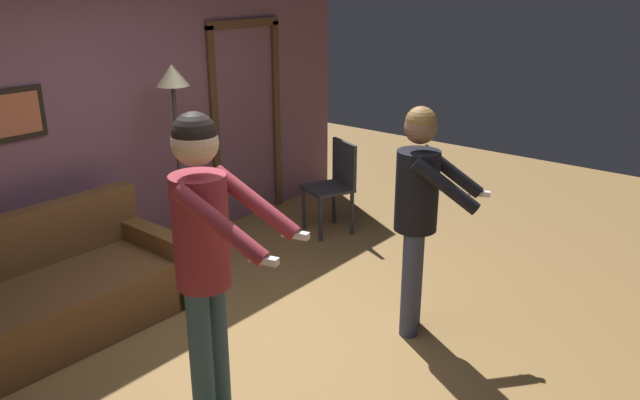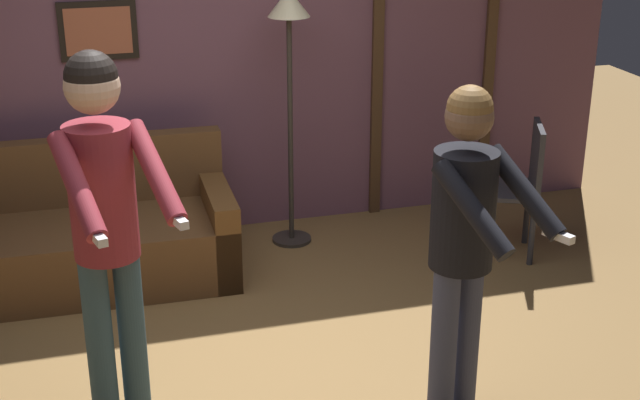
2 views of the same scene
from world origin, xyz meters
The scene contains 7 objects.
ground_plane centered at (0.00, 0.00, 0.00)m, with size 12.00×12.00×0.00m, color olive.
back_wall_assembly centered at (0.02, 2.08, 1.30)m, with size 6.40×0.10×2.60m.
couch centered at (-0.82, 1.43, 0.28)m, with size 1.92×0.89×0.87m.
torchiere_lamp centered at (0.61, 1.67, 1.43)m, with size 0.28×0.28×1.79m.
person_standing_left centered at (-0.71, -0.21, 1.13)m, with size 0.55×0.73×1.84m.
person_standing_right centered at (0.89, -0.58, 1.00)m, with size 0.57×0.63×1.67m.
dining_chair_distant centered at (2.06, 1.04, 0.53)m, with size 0.55×0.55×0.93m.
Camera 1 is at (-2.69, -2.60, 2.46)m, focal length 35.00 mm.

